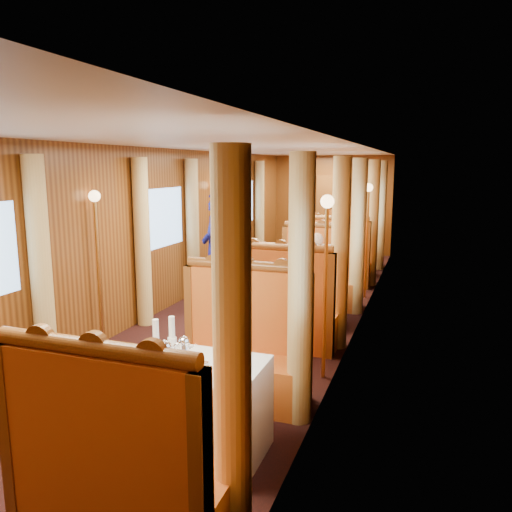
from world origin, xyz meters
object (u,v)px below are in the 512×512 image
at_px(banquette_far_fwd, 335,263).
at_px(teapot_back, 184,349).
at_px(banquette_far_aft, 352,247).
at_px(rose_vase_far, 345,230).
at_px(banquette_mid_aft, 319,280).
at_px(teapot_right, 177,362).
at_px(banquette_mid_fwd, 284,314).
at_px(table_near, 195,409).
at_px(table_mid, 304,298).
at_px(teapot_left, 165,355).
at_px(banquette_near_fwd, 119,479).
at_px(tea_tray, 182,365).
at_px(steward, 216,249).
at_px(passenger, 316,263).
at_px(banquette_near_aft, 242,356).
at_px(fruit_plate, 227,371).
at_px(table_far, 344,257).
at_px(rose_vase_mid, 306,261).

height_order(banquette_far_fwd, teapot_back, banquette_far_fwd).
height_order(banquette_far_aft, rose_vase_far, banquette_far_aft).
distance_m(banquette_mid_aft, teapot_right, 4.69).
bearing_deg(banquette_mid_fwd, table_near, -90.00).
xyz_separation_m(table_mid, banquette_far_fwd, (0.00, 2.49, 0.05)).
bearing_deg(teapot_left, teapot_back, 80.10).
relative_size(table_near, banquette_far_aft, 0.78).
relative_size(banquette_near_fwd, tea_tray, 3.94).
relative_size(banquette_far_aft, steward, 0.73).
height_order(table_near, banquette_far_aft, banquette_far_aft).
bearing_deg(banquette_near_fwd, teapot_right, 93.94).
bearing_deg(banquette_mid_aft, passenger, -90.00).
height_order(tea_tray, teapot_right, teapot_right).
xyz_separation_m(banquette_near_aft, fruit_plate, (0.31, -1.11, 0.35)).
height_order(banquette_mid_aft, banquette_far_fwd, same).
distance_m(banquette_far_fwd, tea_tray, 6.08).
bearing_deg(table_mid, tea_tray, -91.02).
bearing_deg(banquette_far_fwd, banquette_far_aft, 90.00).
xyz_separation_m(table_far, banquette_far_fwd, (0.00, -1.01, 0.05)).
height_order(table_mid, passenger, passenger).
height_order(table_far, passenger, passenger).
height_order(banquette_mid_fwd, teapot_left, banquette_mid_fwd).
bearing_deg(tea_tray, table_mid, 88.98).
relative_size(teapot_right, passenger, 0.20).
xyz_separation_m(banquette_mid_aft, fruit_plate, (0.31, -4.61, 0.35)).
relative_size(tea_tray, teapot_back, 2.19).
distance_m(teapot_right, fruit_plate, 0.38).
xyz_separation_m(table_mid, table_far, (0.00, 3.50, 0.00)).
relative_size(banquette_near_aft, tea_tray, 3.94).
height_order(banquette_far_aft, steward, steward).
relative_size(rose_vase_mid, steward, 0.20).
xyz_separation_m(table_near, teapot_right, (-0.06, -0.16, 0.44)).
height_order(table_far, rose_vase_mid, rose_vase_mid).
bearing_deg(banquette_mid_fwd, table_far, 90.00).
relative_size(table_near, banquette_mid_aft, 0.78).
distance_m(table_near, rose_vase_mid, 3.51).
height_order(banquette_far_aft, teapot_right, banquette_far_aft).
xyz_separation_m(teapot_back, fruit_plate, (0.44, -0.19, -0.04)).
bearing_deg(teapot_back, passenger, 71.69).
relative_size(banquette_mid_fwd, steward, 0.73).
distance_m(banquette_near_fwd, teapot_back, 1.18).
relative_size(table_near, table_far, 1.00).
relative_size(banquette_near_aft, rose_vase_far, 3.72).
height_order(table_mid, banquette_far_aft, banquette_far_aft).
bearing_deg(tea_tray, fruit_plate, -2.10).
bearing_deg(banquette_far_fwd, rose_vase_mid, -89.35).
xyz_separation_m(teapot_left, rose_vase_mid, (0.23, 3.55, 0.11)).
height_order(teapot_back, rose_vase_far, rose_vase_far).
distance_m(teapot_back, passenger, 4.19).
relative_size(teapot_left, teapot_right, 1.16).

